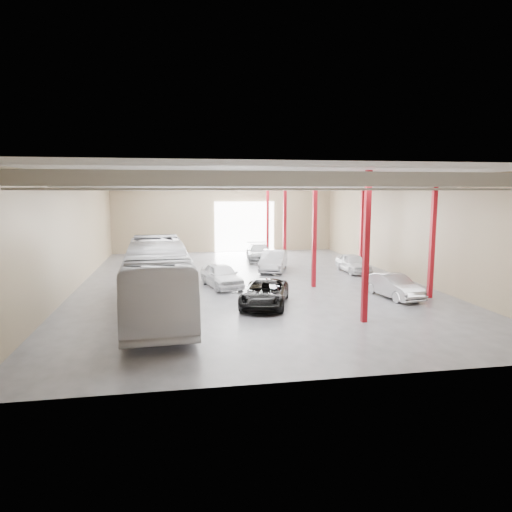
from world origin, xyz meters
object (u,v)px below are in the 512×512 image
object	(u,v)px
black_sedan	(265,293)
car_row_c	(259,252)
car_row_a	(222,275)
car_row_b	(274,261)
coach_bus	(157,278)
car_right_far	(353,263)
car_right_near	(394,286)

from	to	relation	value
black_sedan	car_row_c	bearing A→B (deg)	98.76
car_row_a	car_row_c	distance (m)	11.26
car_row_b	car_row_c	xyz separation A→B (m)	(-0.18, 5.20, -0.06)
coach_bus	car_right_far	bearing A→B (deg)	30.22
car_row_b	car_row_c	distance (m)	5.20
car_row_b	car_right_far	size ratio (longest dim) A/B	1.18
car_row_a	car_right_near	xyz separation A→B (m)	(9.46, -4.60, -0.09)
car_row_a	car_row_c	xyz separation A→B (m)	(4.32, 10.40, -0.02)
car_row_b	car_right_near	world-z (taller)	car_row_b
black_sedan	car_row_a	size ratio (longest dim) A/B	1.11
car_row_b	car_row_a	bearing A→B (deg)	-111.67
car_right_far	car_row_b	bearing A→B (deg)	163.35
coach_bus	car_row_c	world-z (taller)	coach_bus
coach_bus	car_right_near	size ratio (longest dim) A/B	3.12
car_right_near	car_row_c	bearing A→B (deg)	99.62
car_row_c	car_right_near	distance (m)	15.85
car_right_near	car_row_a	bearing A→B (deg)	144.79
car_right_near	car_right_far	xyz separation A→B (m)	(0.84, 8.23, 0.02)
coach_bus	car_right_near	bearing A→B (deg)	1.16
black_sedan	car_row_c	distance (m)	15.80
car_row_a	car_right_near	size ratio (longest dim) A/B	1.09
coach_bus	car_row_a	distance (m)	6.77
coach_bus	car_row_b	xyz separation A→B (m)	(8.25, 10.74, -0.99)
car_right_far	black_sedan	bearing A→B (deg)	-135.44
car_row_c	car_row_a	bearing A→B (deg)	-107.52
black_sedan	car_row_b	bearing A→B (deg)	93.38
coach_bus	car_right_near	world-z (taller)	coach_bus
black_sedan	car_right_near	size ratio (longest dim) A/B	1.20
car_right_near	coach_bus	bearing A→B (deg)	174.79
coach_bus	car_right_far	distance (m)	16.81
coach_bus	car_right_far	xyz separation A→B (m)	(14.05, 9.17, -1.08)
car_right_far	coach_bus	bearing A→B (deg)	-148.37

